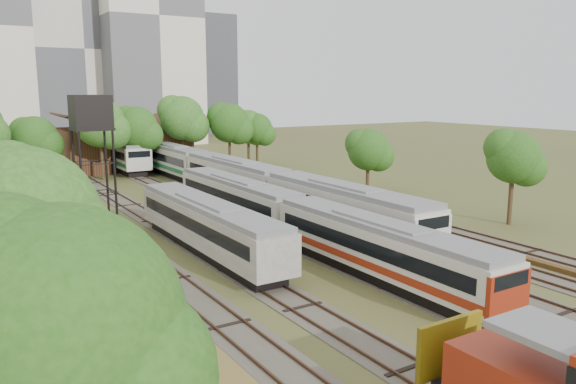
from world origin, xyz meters
TOP-DOWN VIEW (x-y plane):
  - ground at (0.00, 0.00)m, footprint 240.00×240.00m
  - dry_grass_patch at (-18.00, 8.00)m, footprint 14.00×60.00m
  - tracks at (-0.67, 25.00)m, footprint 24.60×80.00m
  - railcar_red_set at (-2.00, 13.22)m, footprint 2.71×34.58m
  - railcar_green_set at (2.00, 30.29)m, footprint 3.06×52.07m
  - railcar_rear at (-2.00, 55.94)m, footprint 3.21×16.08m
  - old_grey_coach at (-8.00, 14.35)m, footprint 2.76×18.00m
  - water_tower at (-12.16, 26.70)m, footprint 2.93×2.93m
  - rail_pile_near at (8.00, 1.93)m, footprint 0.57×8.51m
  - rail_pile_far at (8.20, 13.77)m, footprint 0.52×8.28m
  - maintenance_shed at (-1.00, 57.98)m, footprint 16.45×11.55m
  - tree_band_far at (-3.33, 50.52)m, footprint 38.25×8.69m
  - tree_band_right at (15.09, 28.14)m, footprint 5.00×44.01m
  - tower_centre at (2.00, 100.00)m, footprint 20.00×18.00m
  - tower_right at (14.00, 92.00)m, footprint 18.00×16.00m
  - tower_far_right at (34.00, 110.00)m, footprint 12.00×12.00m

SIDE VIEW (x-z plane):
  - ground at x=0.00m, z-range 0.00..0.00m
  - dry_grass_patch at x=-18.00m, z-range 0.00..0.04m
  - tracks at x=-0.67m, z-range -0.05..0.14m
  - rail_pile_far at x=8.20m, z-range 0.00..0.27m
  - rail_pile_near at x=8.00m, z-range 0.00..0.28m
  - railcar_red_set at x=-2.00m, z-range 0.10..3.44m
  - old_grey_coach at x=-8.00m, z-range 0.16..3.57m
  - railcar_green_set at x=2.00m, z-range 0.11..3.90m
  - railcar_rear at x=-2.00m, z-range 0.11..4.09m
  - maintenance_shed at x=-1.00m, z-range -0.87..6.70m
  - tree_band_right at x=15.09m, z-range 1.30..8.76m
  - tree_band_far at x=-3.33m, z-range 1.35..11.14m
  - water_tower at x=-12.16m, z-range 3.48..13.64m
  - tower_far_right at x=34.00m, z-range 0.00..28.00m
  - tower_centre at x=2.00m, z-range 0.00..36.00m
  - tower_right at x=14.00m, z-range 0.00..48.00m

